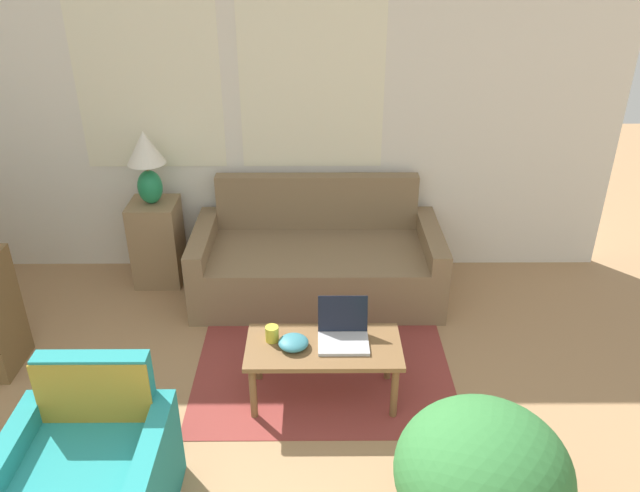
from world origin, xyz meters
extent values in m
cube|color=white|center=(0.00, 3.85, 1.30)|extent=(5.95, 0.05, 2.60)
cube|color=white|center=(-0.69, 3.83, 1.55)|extent=(1.10, 0.01, 1.30)
cube|color=white|center=(0.54, 3.83, 1.55)|extent=(1.10, 0.01, 1.30)
cube|color=brown|center=(0.62, 2.72, 0.00)|extent=(1.68, 1.97, 0.01)
cube|color=#846B4C|center=(0.58, 3.32, 0.21)|extent=(1.62, 0.89, 0.41)
cube|color=#846B4C|center=(0.58, 3.71, 0.43)|extent=(1.62, 0.12, 0.86)
cube|color=#846B4C|center=(-0.30, 3.32, 0.28)|extent=(0.14, 0.89, 0.56)
cube|color=#846B4C|center=(1.46, 3.32, 0.28)|extent=(0.14, 0.89, 0.56)
cube|color=teal|center=(-0.52, 1.50, 0.40)|extent=(0.56, 0.10, 0.79)
cube|color=#A87F28|center=(-0.52, 1.45, 0.49)|extent=(0.57, 0.01, 0.57)
cube|color=#937551|center=(-0.71, 3.56, 0.35)|extent=(0.37, 0.37, 0.69)
ellipsoid|color=#1E8451|center=(-0.71, 3.56, 0.83)|extent=(0.19, 0.19, 0.27)
cylinder|color=tan|center=(-0.71, 3.56, 0.99)|extent=(0.02, 0.02, 0.06)
cone|color=white|center=(-0.71, 3.56, 1.15)|extent=(0.29, 0.29, 0.25)
cube|color=brown|center=(0.62, 2.11, 0.38)|extent=(0.93, 0.45, 0.03)
cylinder|color=brown|center=(0.20, 1.94, 0.18)|extent=(0.04, 0.04, 0.37)
cylinder|color=brown|center=(1.04, 1.94, 0.18)|extent=(0.04, 0.04, 0.37)
cylinder|color=brown|center=(0.20, 2.29, 0.18)|extent=(0.04, 0.04, 0.37)
cylinder|color=brown|center=(1.04, 2.29, 0.18)|extent=(0.04, 0.04, 0.37)
cube|color=#B7B7BC|center=(0.74, 2.12, 0.41)|extent=(0.30, 0.23, 0.02)
cube|color=black|center=(0.74, 2.26, 0.52)|extent=(0.30, 0.07, 0.22)
cylinder|color=gold|center=(0.31, 2.16, 0.44)|extent=(0.08, 0.08, 0.10)
ellipsoid|color=teal|center=(0.44, 2.10, 0.43)|extent=(0.18, 0.18, 0.06)
ellipsoid|color=#337538|center=(1.30, 1.02, 0.53)|extent=(0.77, 0.77, 0.58)
camera|label=1|loc=(0.58, -0.92, 2.65)|focal=35.00mm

